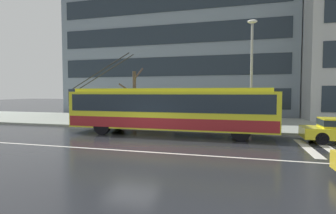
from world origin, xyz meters
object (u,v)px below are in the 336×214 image
at_px(bus_shelter, 150,100).
at_px(street_lamp, 252,66).
at_px(street_tree_bare, 134,95).
at_px(pedestrian_walking_past, 131,102).
at_px(pedestrian_at_shelter, 226,112).
at_px(pedestrian_approaching_curb, 209,105).
at_px(trolleybus, 170,109).

relative_size(bus_shelter, street_lamp, 0.55).
xyz_separation_m(street_lamp, street_tree_bare, (-8.47, 1.16, -1.89)).
bearing_deg(bus_shelter, street_lamp, -13.78).
bearing_deg(street_lamp, pedestrian_walking_past, 166.73).
relative_size(pedestrian_at_shelter, street_lamp, 0.25).
bearing_deg(bus_shelter, pedestrian_at_shelter, 4.14).
xyz_separation_m(pedestrian_approaching_curb, pedestrian_walking_past, (-6.38, 0.91, 0.08)).
xyz_separation_m(bus_shelter, pedestrian_at_shelter, (5.77, 0.42, -0.82)).
bearing_deg(street_tree_bare, pedestrian_at_shelter, 9.06).
bearing_deg(pedestrian_approaching_curb, pedestrian_walking_past, 171.92).
distance_m(pedestrian_approaching_curb, street_tree_bare, 5.70).
xyz_separation_m(trolleybus, bus_shelter, (-2.65, 3.91, 0.42)).
distance_m(bus_shelter, pedestrian_walking_past, 1.79).
relative_size(trolleybus, street_tree_bare, 2.98).
distance_m(pedestrian_at_shelter, street_lamp, 4.16).
bearing_deg(street_lamp, pedestrian_approaching_curb, 155.85).
bearing_deg(pedestrian_at_shelter, street_tree_bare, -170.94).
distance_m(trolleybus, pedestrian_walking_past, 6.12).
distance_m(bus_shelter, street_tree_bare, 1.28).
relative_size(trolleybus, pedestrian_at_shelter, 7.40).
distance_m(pedestrian_walking_past, street_tree_bare, 1.36).
height_order(pedestrian_approaching_curb, street_lamp, street_lamp).
distance_m(pedestrian_approaching_curb, pedestrian_walking_past, 6.44).
relative_size(pedestrian_at_shelter, pedestrian_approaching_curb, 0.87).
distance_m(bus_shelter, pedestrian_at_shelter, 5.85).
distance_m(pedestrian_at_shelter, pedestrian_walking_past, 7.55).
xyz_separation_m(bus_shelter, street_tree_bare, (-1.03, -0.67, 0.37)).
height_order(pedestrian_at_shelter, street_tree_bare, street_tree_bare).
bearing_deg(bus_shelter, pedestrian_approaching_curb, -6.94).
height_order(pedestrian_approaching_curb, street_tree_bare, street_tree_bare).
relative_size(trolleybus, pedestrian_walking_past, 6.29).
height_order(trolleybus, pedestrian_walking_past, trolleybus).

